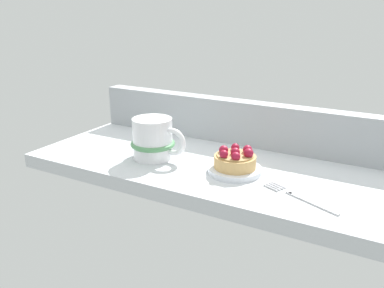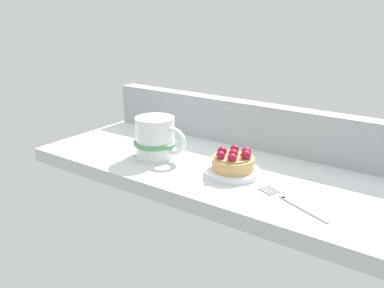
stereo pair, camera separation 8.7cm
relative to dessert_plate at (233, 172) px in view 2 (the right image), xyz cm
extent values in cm
cube|color=silver|center=(-6.01, 3.23, -2.08)|extent=(81.44, 34.11, 3.10)
cube|color=#9EA3A8|center=(-6.01, 18.13, 4.83)|extent=(79.82, 4.32, 10.72)
cylinder|color=silver|center=(0.00, 0.00, 0.04)|extent=(11.04, 11.04, 1.14)
cylinder|color=silver|center=(0.00, 0.00, -0.25)|extent=(6.07, 6.07, 0.57)
cylinder|color=tan|center=(0.00, 0.00, 1.87)|extent=(8.58, 8.58, 2.52)
cylinder|color=#AB854F|center=(0.00, 0.00, 3.28)|extent=(7.55, 7.55, 0.30)
sphere|color=maroon|center=(0.00, 0.00, 3.91)|extent=(1.90, 1.90, 1.90)
sphere|color=maroon|center=(2.72, 0.32, 4.07)|extent=(2.00, 2.00, 2.00)
sphere|color=maroon|center=(1.68, 2.35, 4.00)|extent=(1.93, 1.93, 1.93)
sphere|color=maroon|center=(-1.14, 2.56, 3.93)|extent=(1.76, 1.76, 1.76)
sphere|color=maroon|center=(-2.61, 0.01, 3.91)|extent=(1.93, 1.93, 1.93)
sphere|color=maroon|center=(-1.35, -2.58, 4.04)|extent=(1.74, 1.74, 1.74)
sphere|color=maroon|center=(1.12, -2.33, 3.94)|extent=(1.84, 1.84, 1.84)
cylinder|color=white|center=(-19.54, -0.99, 4.03)|extent=(8.83, 8.83, 9.13)
torus|color=#569960|center=(-19.54, -0.99, 2.76)|extent=(9.96, 9.96, 1.10)
torus|color=white|center=(-14.23, -0.99, 4.03)|extent=(6.30, 1.19, 6.30)
cube|color=#B7B7BC|center=(17.49, -6.39, -0.23)|extent=(9.82, 4.75, 0.60)
cube|color=#B7B7BC|center=(12.72, -4.34, -0.23)|extent=(1.32, 0.99, 0.60)
cube|color=#B7B7BC|center=(9.94, -1.94, -0.23)|extent=(3.31, 1.60, 0.60)
cube|color=#B7B7BC|center=(9.65, -2.62, -0.23)|extent=(3.31, 1.60, 0.60)
cube|color=#B7B7BC|center=(9.36, -3.29, -0.23)|extent=(3.31, 1.60, 0.60)
cube|color=#B7B7BC|center=(9.07, -3.96, -0.23)|extent=(3.31, 1.60, 0.60)
camera|label=1|loc=(30.40, -72.00, 32.11)|focal=38.27mm
camera|label=2|loc=(37.71, -67.37, 32.11)|focal=38.27mm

